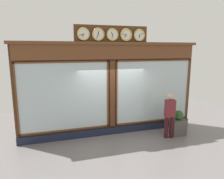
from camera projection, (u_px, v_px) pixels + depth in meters
name	position (u px, v px, depth m)	size (l,w,h in m)	color
ground_plane	(143.00, 175.00, 5.40)	(14.00, 14.00, 0.00)	slate
shop_facade	(111.00, 88.00, 7.80)	(6.93, 0.42, 4.05)	#4C2B16
pedestrian	(170.00, 114.00, 7.51)	(0.41, 0.31, 1.69)	#3A1316
planter_box	(178.00, 127.00, 7.89)	(0.56, 0.36, 0.61)	#4C4742
planter_shrub	(179.00, 115.00, 7.79)	(0.35, 0.35, 0.35)	#285623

